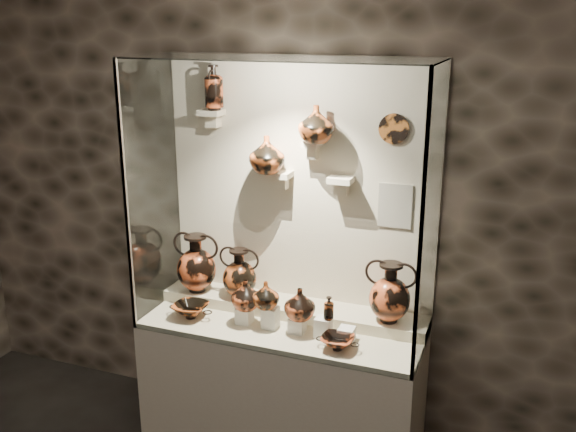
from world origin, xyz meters
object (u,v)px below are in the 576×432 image
object	(u,v)px
amphora_mid	(240,273)
jug_c	(300,304)
amphora_left	(196,263)
amphora_right	(390,292)
lekythos_small	(329,307)
lekythos_tall	(214,85)
ovoid_vase_b	(316,124)
kylix_left	(191,309)
kylix_right	(338,341)
jug_b	(266,295)
ovoid_vase_a	(267,154)
jug_a	(246,295)

from	to	relation	value
amphora_mid	jug_c	bearing A→B (deg)	-0.16
amphora_left	amphora_right	bearing A→B (deg)	8.94
lekythos_small	lekythos_tall	xyz separation A→B (m)	(-0.83, 0.28, 1.19)
amphora_mid	lekythos_tall	bearing A→B (deg)	178.75
lekythos_tall	ovoid_vase_b	size ratio (longest dim) A/B	1.42
kylix_left	kylix_right	distance (m)	0.96
jug_b	jug_c	world-z (taller)	jug_b
kylix_left	ovoid_vase_a	xyz separation A→B (m)	(0.40, 0.29, 0.94)
jug_c	lekythos_tall	distance (m)	1.40
amphora_mid	ovoid_vase_a	distance (m)	0.79
ovoid_vase_a	amphora_left	bearing A→B (deg)	-174.54
jug_b	lekythos_tall	world-z (taller)	lekythos_tall
amphora_left	jug_b	distance (m)	0.61
kylix_right	lekythos_tall	xyz separation A→B (m)	(-0.92, 0.39, 1.34)
amphora_mid	lekythos_small	bearing A→B (deg)	5.25
amphora_left	lekythos_small	world-z (taller)	amphora_left
ovoid_vase_a	kylix_right	bearing A→B (deg)	-31.92
amphora_left	ovoid_vase_b	bearing A→B (deg)	12.23
jug_c	kylix_right	world-z (taller)	jug_c
jug_a	lekythos_tall	size ratio (longest dim) A/B	0.61
lekythos_small	kylix_right	bearing A→B (deg)	-57.31
jug_c	amphora_left	bearing A→B (deg)	146.29
lekythos_tall	jug_b	bearing A→B (deg)	-32.99
jug_b	ovoid_vase_b	world-z (taller)	ovoid_vase_b
lekythos_tall	amphora_left	bearing A→B (deg)	-146.51
kylix_left	lekythos_tall	distance (m)	1.37
amphora_mid	lekythos_small	xyz separation A→B (m)	(0.65, -0.20, -0.03)
jug_a	lekythos_tall	world-z (taller)	lekythos_tall
amphora_mid	jug_c	xyz separation A→B (m)	(0.48, -0.20, -0.05)
jug_c	lekythos_small	world-z (taller)	jug_c
amphora_mid	jug_b	distance (m)	0.34
jug_a	lekythos_tall	xyz separation A→B (m)	(-0.31, 0.29, 1.20)
amphora_right	kylix_left	xyz separation A→B (m)	(-1.18, -0.25, -0.20)
amphora_mid	kylix_right	world-z (taller)	amphora_mid
jug_b	kylix_left	bearing A→B (deg)	176.41
amphora_mid	jug_b	world-z (taller)	amphora_mid
amphora_mid	kylix_left	bearing A→B (deg)	-109.24
amphora_left	ovoid_vase_a	world-z (taller)	ovoid_vase_a
amphora_right	kylix_right	world-z (taller)	amphora_right
kylix_right	lekythos_tall	distance (m)	1.67
amphora_mid	amphora_right	bearing A→B (deg)	22.71
jug_a	jug_c	xyz separation A→B (m)	(0.34, 0.01, -0.01)
lekythos_small	ovoid_vase_b	size ratio (longest dim) A/B	0.74
jug_c	jug_a	bearing A→B (deg)	161.68
amphora_left	kylix_right	world-z (taller)	amphora_left
amphora_mid	jug_a	world-z (taller)	amphora_mid
jug_b	kylix_right	bearing A→B (deg)	-20.10
amphora_mid	jug_c	world-z (taller)	amphora_mid
amphora_mid	lekythos_small	distance (m)	0.69
lekythos_tall	ovoid_vase_b	xyz separation A→B (m)	(0.66, -0.03, -0.20)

